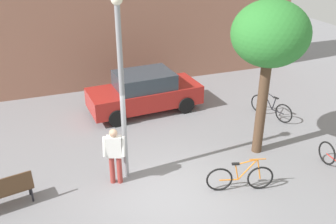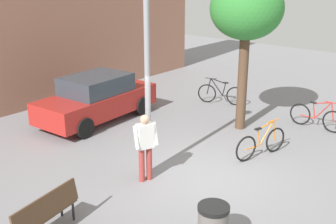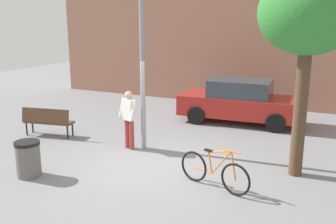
{
  "view_description": "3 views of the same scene",
  "coord_description": "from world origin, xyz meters",
  "px_view_note": "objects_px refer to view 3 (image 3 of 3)",
  "views": [
    {
      "loc": [
        -2.83,
        -7.49,
        6.32
      ],
      "look_at": [
        0.63,
        2.0,
        1.4
      ],
      "focal_mm": 40.25,
      "sensor_mm": 36.0,
      "label": 1
    },
    {
      "loc": [
        -7.95,
        -5.36,
        4.89
      ],
      "look_at": [
        0.29,
        1.59,
        1.21
      ],
      "focal_mm": 45.52,
      "sensor_mm": 36.0,
      "label": 2
    },
    {
      "loc": [
        4.19,
        -7.79,
        3.6
      ],
      "look_at": [
        -0.23,
        1.42,
        1.09
      ],
      "focal_mm": 40.4,
      "sensor_mm": 36.0,
      "label": 3
    }
  ],
  "objects_px": {
    "park_bench": "(47,120)",
    "bicycle_orange": "(214,172)",
    "person_by_lamppost": "(129,116)",
    "plaza_tree": "(308,16)",
    "lamppost": "(142,47)",
    "trash_bin": "(28,159)",
    "parked_car_red": "(240,101)"
  },
  "relations": [
    {
      "from": "trash_bin",
      "to": "parked_car_red",
      "type": "bearing_deg",
      "value": 65.03
    },
    {
      "from": "person_by_lamppost",
      "to": "parked_car_red",
      "type": "bearing_deg",
      "value": 63.33
    },
    {
      "from": "lamppost",
      "to": "parked_car_red",
      "type": "bearing_deg",
      "value": 66.15
    },
    {
      "from": "person_by_lamppost",
      "to": "bicycle_orange",
      "type": "xyz_separation_m",
      "value": [
        3.03,
        -1.45,
        -0.58
      ]
    },
    {
      "from": "plaza_tree",
      "to": "parked_car_red",
      "type": "relative_size",
      "value": 1.09
    },
    {
      "from": "park_bench",
      "to": "plaza_tree",
      "type": "xyz_separation_m",
      "value": [
        7.46,
        0.22,
        3.13
      ]
    },
    {
      "from": "plaza_tree",
      "to": "parked_car_red",
      "type": "height_order",
      "value": "plaza_tree"
    },
    {
      "from": "lamppost",
      "to": "parked_car_red",
      "type": "height_order",
      "value": "lamppost"
    },
    {
      "from": "person_by_lamppost",
      "to": "plaza_tree",
      "type": "height_order",
      "value": "plaza_tree"
    },
    {
      "from": "park_bench",
      "to": "parked_car_red",
      "type": "relative_size",
      "value": 0.39
    },
    {
      "from": "plaza_tree",
      "to": "trash_bin",
      "type": "distance_m",
      "value": 7.09
    },
    {
      "from": "lamppost",
      "to": "person_by_lamppost",
      "type": "relative_size",
      "value": 3.0
    },
    {
      "from": "person_by_lamppost",
      "to": "parked_car_red",
      "type": "xyz_separation_m",
      "value": [
        2.07,
        4.13,
        -0.19
      ]
    },
    {
      "from": "plaza_tree",
      "to": "trash_bin",
      "type": "relative_size",
      "value": 5.46
    },
    {
      "from": "bicycle_orange",
      "to": "lamppost",
      "type": "bearing_deg",
      "value": 148.24
    },
    {
      "from": "park_bench",
      "to": "bicycle_orange",
      "type": "height_order",
      "value": "bicycle_orange"
    },
    {
      "from": "park_bench",
      "to": "trash_bin",
      "type": "bearing_deg",
      "value": -55.03
    },
    {
      "from": "person_by_lamppost",
      "to": "bicycle_orange",
      "type": "relative_size",
      "value": 0.95
    },
    {
      "from": "bicycle_orange",
      "to": "parked_car_red",
      "type": "relative_size",
      "value": 0.41
    },
    {
      "from": "bicycle_orange",
      "to": "trash_bin",
      "type": "height_order",
      "value": "bicycle_orange"
    },
    {
      "from": "person_by_lamppost",
      "to": "bicycle_orange",
      "type": "height_order",
      "value": "person_by_lamppost"
    },
    {
      "from": "park_bench",
      "to": "plaza_tree",
      "type": "distance_m",
      "value": 8.09
    },
    {
      "from": "plaza_tree",
      "to": "lamppost",
      "type": "bearing_deg",
      "value": 178.52
    },
    {
      "from": "plaza_tree",
      "to": "bicycle_orange",
      "type": "relative_size",
      "value": 2.66
    },
    {
      "from": "person_by_lamppost",
      "to": "parked_car_red",
      "type": "height_order",
      "value": "person_by_lamppost"
    },
    {
      "from": "lamppost",
      "to": "park_bench",
      "type": "height_order",
      "value": "lamppost"
    },
    {
      "from": "person_by_lamppost",
      "to": "park_bench",
      "type": "distance_m",
      "value": 2.96
    },
    {
      "from": "plaza_tree",
      "to": "bicycle_orange",
      "type": "height_order",
      "value": "plaza_tree"
    },
    {
      "from": "plaza_tree",
      "to": "bicycle_orange",
      "type": "xyz_separation_m",
      "value": [
        -1.5,
        -1.55,
        -3.29
      ]
    },
    {
      "from": "person_by_lamppost",
      "to": "park_bench",
      "type": "relative_size",
      "value": 1.01
    },
    {
      "from": "person_by_lamppost",
      "to": "park_bench",
      "type": "xyz_separation_m",
      "value": [
        -2.93,
        -0.11,
        -0.42
      ]
    },
    {
      "from": "parked_car_red",
      "to": "lamppost",
      "type": "bearing_deg",
      "value": -113.85
    }
  ]
}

